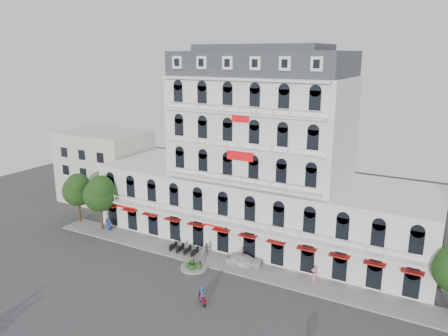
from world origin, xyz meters
TOP-DOWN VIEW (x-y plane):
  - ground at (0.00, 0.00)m, footprint 120.00×120.00m
  - sidewalk at (0.00, 9.00)m, footprint 53.00×4.00m
  - main_building at (0.00, 18.00)m, footprint 45.00×15.00m
  - flank_building_west at (-30.00, 20.00)m, footprint 14.00×10.00m
  - traffic_island at (-3.00, 6.00)m, footprint 3.20×3.20m
  - parked_scooter_row at (-6.35, 8.80)m, footprint 4.40×1.80m
  - tree_west_outer at (-25.95, 9.98)m, footprint 4.50×4.48m
  - tree_west_inner at (-20.95, 9.48)m, footprint 4.76×4.76m
  - parked_car at (1.93, 9.50)m, footprint 4.68×2.78m
  - rider_east at (1.90, 0.04)m, footprint 1.41×1.20m
  - rider_center at (1.37, 9.50)m, footprint 0.90×1.63m
  - pedestrian_left at (-20.00, 9.50)m, footprint 1.04×0.81m
  - pedestrian_mid at (-3.34, 9.50)m, footprint 1.08×0.48m
  - pedestrian_right at (10.52, 9.50)m, footprint 1.39×1.21m
  - pedestrian_far at (-19.50, 9.50)m, footprint 0.81×0.82m

SIDE VIEW (x-z plane):
  - ground at x=0.00m, z-range 0.00..0.00m
  - parked_scooter_row at x=-6.35m, z-range -0.55..0.55m
  - sidewalk at x=0.00m, z-range 0.00..0.16m
  - traffic_island at x=-3.00m, z-range -0.54..1.06m
  - parked_car at x=1.93m, z-range 0.00..1.49m
  - pedestrian_mid at x=-3.34m, z-range 0.00..1.83m
  - pedestrian_right at x=10.52m, z-range 0.00..1.87m
  - pedestrian_left at x=-20.00m, z-range 0.00..1.89m
  - rider_east at x=1.90m, z-range -0.04..1.94m
  - pedestrian_far at x=-19.50m, z-range 0.00..1.91m
  - rider_center at x=1.37m, z-range 0.04..2.05m
  - tree_west_outer at x=-25.95m, z-range 1.47..9.23m
  - tree_west_inner at x=-20.95m, z-range 1.56..9.81m
  - flank_building_west at x=-30.00m, z-range 0.00..12.00m
  - main_building at x=0.00m, z-range -2.94..22.86m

